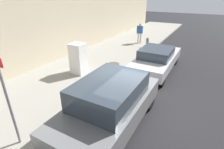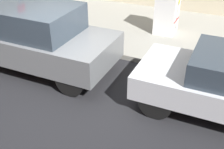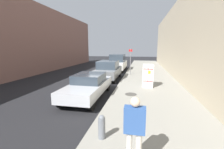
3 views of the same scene
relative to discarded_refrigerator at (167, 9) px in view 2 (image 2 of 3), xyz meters
name	(u,v)px [view 2 (image 2 of 3)]	position (x,y,z in m)	size (l,w,h in m)	color
ground_plane	(69,84)	(4.02, -1.43, -0.98)	(80.00, 80.00, 0.00)	black
sidewalk_slab	(129,26)	(-0.19, -1.43, -0.90)	(4.79, 44.00, 0.15)	gray
discarded_refrigerator	(167,9)	(0.00, 0.00, 0.00)	(0.75, 0.70, 1.65)	white
manhole_cover	(224,56)	(1.05, 2.07, -0.82)	(0.70, 0.70, 0.02)	#47443F
parked_suv_gray	(33,36)	(3.54, -2.77, -0.06)	(1.95, 4.53, 1.77)	slate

